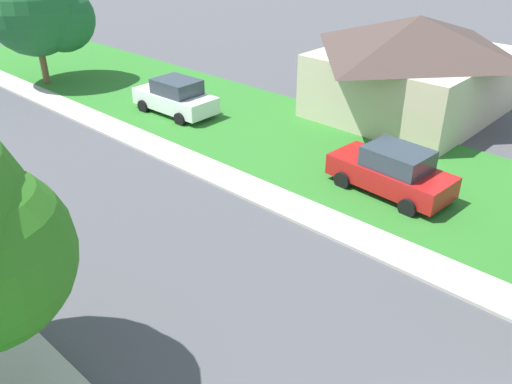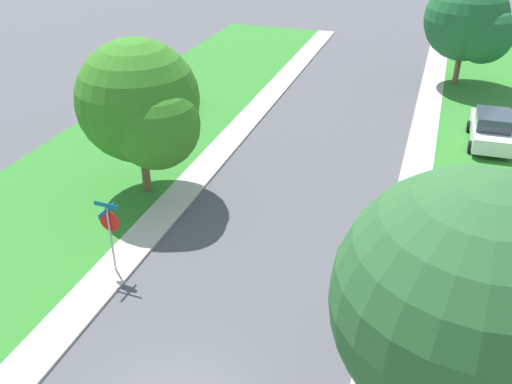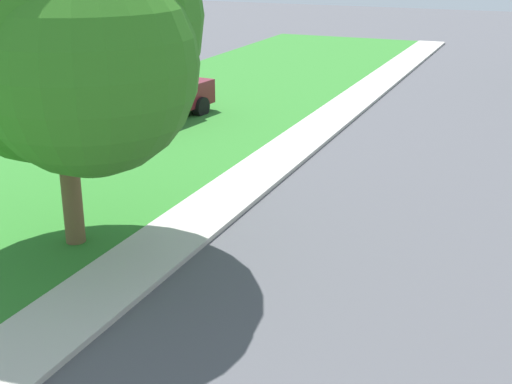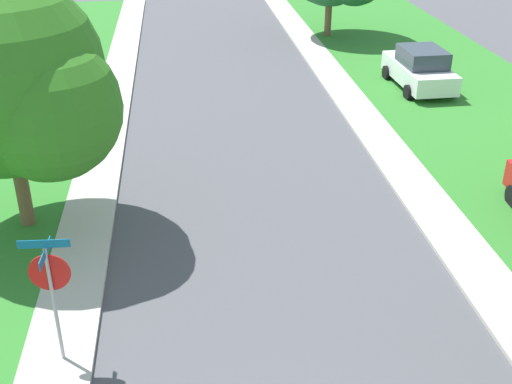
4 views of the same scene
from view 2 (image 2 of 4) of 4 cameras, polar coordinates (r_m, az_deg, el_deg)
name	(u,v)px [view 2 (image 2 of 4)]	position (r m, az deg, el deg)	size (l,w,h in m)	color
sidewalk_east	(409,212)	(23.83, 15.09, -1.97)	(1.40, 56.00, 0.10)	#B7B2A8
sidewalk_west	(195,178)	(25.71, -6.09, 1.41)	(1.40, 56.00, 0.10)	#B7B2A8
lawn_west	(104,163)	(27.83, -14.99, 2.79)	(8.00, 56.00, 0.08)	#2D7528
stop_sign_far_corner	(110,226)	(19.40, -14.44, -3.30)	(0.92, 0.92, 2.77)	#9E9EA3
car_red_driveway_right	(498,262)	(20.47, 23.12, -6.47)	(2.26, 4.41, 1.76)	red
car_maroon_behind_trees	(164,97)	(33.14, -9.24, 9.36)	(2.45, 4.50, 1.76)	maroon
car_white_across_road	(491,129)	(30.81, 22.48, 5.86)	(2.12, 4.34, 1.76)	white
tree_corner_large	(471,23)	(38.38, 20.70, 15.58)	(5.44, 5.06, 6.71)	brown
tree_sidewalk_near	(483,320)	(12.10, 21.77, -11.85)	(5.88, 5.47, 7.43)	brown
tree_sidewalk_mid	(143,107)	(23.12, -11.29, 8.35)	(5.31, 4.94, 6.60)	brown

